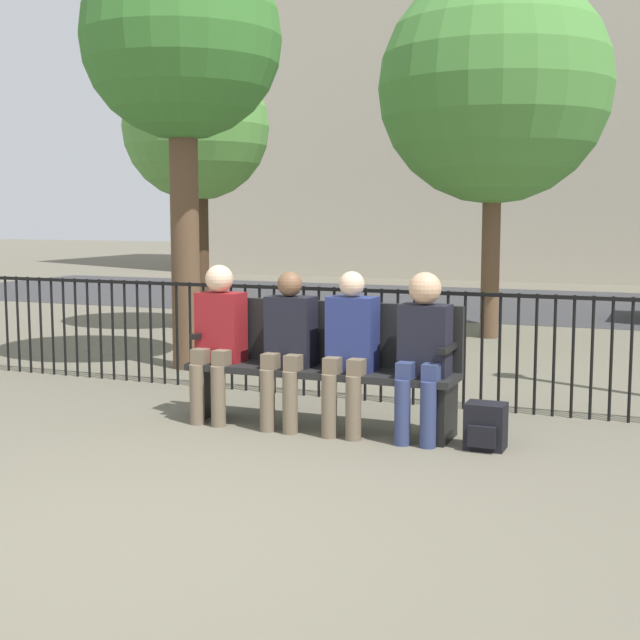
% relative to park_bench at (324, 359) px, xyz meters
% --- Properties ---
extents(ground_plane, '(80.00, 80.00, 0.00)m').
position_rel_park_bench_xyz_m(ground_plane, '(0.00, -2.38, -0.50)').
color(ground_plane, '#605B4C').
extents(park_bench, '(2.01, 0.45, 0.92)m').
position_rel_park_bench_xyz_m(park_bench, '(0.00, 0.00, 0.00)').
color(park_bench, black).
rests_on(park_bench, ground).
extents(seated_person_0, '(0.34, 0.39, 1.18)m').
position_rel_park_bench_xyz_m(seated_person_0, '(-0.81, -0.13, 0.16)').
color(seated_person_0, brown).
rests_on(seated_person_0, ground).
extents(seated_person_1, '(0.34, 0.39, 1.15)m').
position_rel_park_bench_xyz_m(seated_person_1, '(-0.23, -0.13, 0.14)').
color(seated_person_1, brown).
rests_on(seated_person_1, ground).
extents(seated_person_2, '(0.34, 0.39, 1.16)m').
position_rel_park_bench_xyz_m(seated_person_2, '(0.25, -0.13, 0.14)').
color(seated_person_2, brown).
rests_on(seated_person_2, ground).
extents(seated_person_3, '(0.34, 0.39, 1.17)m').
position_rel_park_bench_xyz_m(seated_person_3, '(0.78, -0.13, 0.16)').
color(seated_person_3, navy).
rests_on(seated_person_3, ground).
extents(backpack, '(0.26, 0.24, 0.31)m').
position_rel_park_bench_xyz_m(backpack, '(1.24, -0.19, -0.35)').
color(backpack, black).
rests_on(backpack, ground).
extents(fence_railing, '(9.01, 0.03, 0.95)m').
position_rel_park_bench_xyz_m(fence_railing, '(-0.02, 0.97, 0.06)').
color(fence_railing, black).
rests_on(fence_railing, ground).
extents(tree_0, '(2.86, 2.86, 4.54)m').
position_rel_park_bench_xyz_m(tree_0, '(0.16, 5.18, 2.60)').
color(tree_0, brown).
rests_on(tree_0, ground).
extents(tree_1, '(1.93, 1.93, 3.67)m').
position_rel_park_bench_xyz_m(tree_1, '(-3.61, 4.43, 2.16)').
color(tree_1, '#422D1E').
rests_on(tree_1, ground).
extents(tree_2, '(1.97, 1.97, 4.26)m').
position_rel_park_bench_xyz_m(tree_2, '(-2.23, 1.79, 2.72)').
color(tree_2, brown).
rests_on(tree_2, ground).
extents(street_surface, '(24.00, 6.00, 0.01)m').
position_rel_park_bench_xyz_m(street_surface, '(0.00, 9.62, -0.50)').
color(street_surface, '#333335').
rests_on(street_surface, ground).
extents(building_facade, '(20.00, 6.00, 13.28)m').
position_rel_park_bench_xyz_m(building_facade, '(0.00, 17.62, 6.14)').
color(building_facade, '#B2A893').
rests_on(building_facade, ground).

